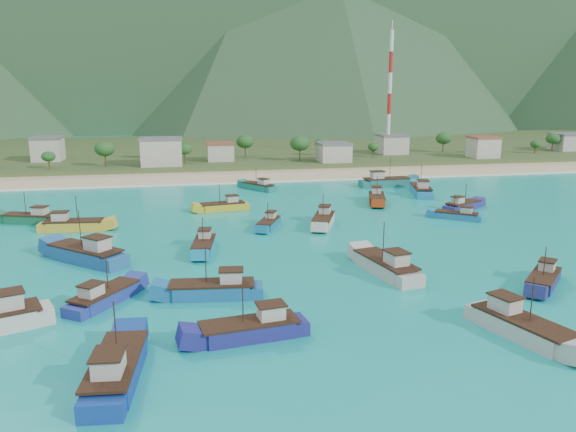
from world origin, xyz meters
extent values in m
plane|color=#0C8C81|center=(0.00, 0.00, 0.00)|extent=(600.00, 600.00, 0.00)
cube|color=beige|center=(0.00, 79.00, 0.00)|extent=(400.00, 18.00, 1.20)
cube|color=#385123|center=(0.00, 140.00, 0.00)|extent=(400.00, 110.00, 2.40)
cube|color=white|center=(0.00, 69.50, 0.00)|extent=(400.00, 2.50, 0.08)
cube|color=#284C2D|center=(-40.00, 300.00, 75.00)|extent=(800.00, 160.00, 150.00)
cube|color=beige|center=(-62.56, 112.29, 4.99)|extent=(8.36, 9.13, 6.77)
cube|color=beige|center=(-28.14, 94.66, 5.33)|extent=(11.40, 8.85, 7.46)
cube|color=beige|center=(-10.84, 101.76, 4.13)|extent=(7.83, 6.53, 5.06)
cube|color=beige|center=(22.75, 93.86, 4.21)|extent=(9.00, 9.07, 5.21)
cube|color=beige|center=(47.38, 109.55, 4.59)|extent=(8.89, 8.57, 5.99)
cube|color=beige|center=(72.13, 94.03, 4.71)|extent=(8.16, 7.26, 6.21)
cube|color=beige|center=(114.20, 107.92, 4.36)|extent=(12.87, 9.21, 5.52)
cylinder|color=red|center=(45.26, 108.00, 4.91)|extent=(1.20, 1.20, 6.63)
cylinder|color=white|center=(45.26, 108.00, 11.54)|extent=(1.20, 1.20, 6.63)
cylinder|color=red|center=(45.26, 108.00, 18.17)|extent=(1.20, 1.20, 6.63)
cylinder|color=white|center=(45.26, 108.00, 24.80)|extent=(1.20, 1.20, 6.63)
cylinder|color=red|center=(45.26, 108.00, 31.43)|extent=(1.20, 1.20, 6.63)
cylinder|color=white|center=(45.26, 108.00, 38.06)|extent=(1.20, 1.20, 6.63)
cube|color=beige|center=(-40.48, -12.98, 2.75)|extent=(3.43, 3.12, 1.82)
cube|color=#14623F|center=(-49.67, 33.91, 0.53)|extent=(10.70, 6.11, 1.87)
cube|color=beige|center=(-47.68, 33.25, 2.22)|extent=(2.81, 2.52, 1.52)
cylinder|color=#382114|center=(-50.22, 34.09, 3.57)|extent=(0.12, 0.12, 4.20)
cube|color=beige|center=(1.26, 22.72, 0.53)|extent=(6.53, 10.60, 1.86)
cube|color=beige|center=(2.02, 24.66, 2.21)|extent=(2.59, 2.84, 1.51)
cylinder|color=#382114|center=(1.05, 22.18, 3.54)|extent=(0.12, 0.12, 4.17)
cube|color=#167361|center=(-5.26, 59.34, 0.47)|extent=(7.81, 9.41, 1.73)
cube|color=beige|center=(-4.13, 57.75, 2.04)|extent=(2.68, 2.78, 1.41)
cylinder|color=#382114|center=(-5.57, 59.79, 3.28)|extent=(0.12, 0.12, 3.90)
cube|color=navy|center=(-31.81, -8.07, 0.49)|extent=(7.93, 9.70, 1.78)
cube|color=beige|center=(-32.95, -9.72, 2.10)|extent=(2.74, 2.85, 1.45)
cylinder|color=#382114|center=(-31.50, -7.61, 3.38)|extent=(0.12, 0.12, 4.00)
cube|color=navy|center=(-28.79, -25.91, 0.68)|extent=(4.63, 12.21, 2.17)
cube|color=beige|center=(-29.02, -28.34, 2.65)|extent=(2.43, 2.91, 1.76)
cylinder|color=#382114|center=(-28.72, -25.24, 4.21)|extent=(0.12, 0.12, 4.88)
cube|color=#8F310F|center=(17.07, 39.39, 0.54)|extent=(5.96, 10.72, 1.87)
cube|color=beige|center=(17.69, 41.40, 2.23)|extent=(2.49, 2.79, 1.52)
cylinder|color=#382114|center=(16.89, 38.83, 3.57)|extent=(0.12, 0.12, 4.21)
cube|color=gold|center=(-41.00, 27.21, 0.57)|extent=(10.90, 3.98, 1.94)
cube|color=beige|center=(-43.18, 27.38, 2.33)|extent=(2.57, 2.14, 1.58)
cylinder|color=#382114|center=(-40.39, 27.16, 3.73)|extent=(0.12, 0.12, 4.37)
cube|color=#16609A|center=(-19.95, -8.49, 0.59)|extent=(11.21, 4.38, 1.99)
cube|color=beige|center=(-17.72, -8.73, 2.39)|extent=(2.68, 2.26, 1.61)
cylinder|color=#382114|center=(-20.56, -8.43, 3.82)|extent=(0.12, 0.12, 4.47)
cube|color=#B6B2A6|center=(2.67, -4.21, 0.69)|extent=(5.86, 12.49, 2.19)
cube|color=beige|center=(3.15, -6.62, 2.67)|extent=(2.70, 3.11, 1.78)
cylinder|color=#382114|center=(2.53, -3.54, 4.25)|extent=(0.12, 0.12, 4.92)
cube|color=navy|center=(31.77, 30.12, 0.45)|extent=(9.57, 6.75, 1.70)
cube|color=beige|center=(30.07, 29.24, 1.99)|extent=(2.67, 2.50, 1.38)
cylinder|color=#382114|center=(32.24, 30.36, 3.21)|extent=(0.12, 0.12, 3.82)
cube|color=teal|center=(30.00, 46.45, 0.69)|extent=(6.53, 12.45, 2.17)
cube|color=beige|center=(29.36, 44.10, 2.65)|extent=(2.82, 3.19, 1.76)
cylinder|color=#382114|center=(30.18, 47.11, 4.21)|extent=(0.12, 0.12, 4.88)
cube|color=gold|center=(-15.14, 38.21, 0.47)|extent=(9.90, 4.45, 1.74)
cube|color=beige|center=(-13.22, 38.55, 2.04)|extent=(2.44, 2.10, 1.41)
cylinder|color=#382114|center=(-15.68, 38.11, 3.29)|extent=(0.12, 0.12, 3.91)
cube|color=#1B71AB|center=(26.38, 22.50, 0.36)|extent=(8.21, 7.03, 1.53)
cube|color=beige|center=(27.75, 21.47, 1.75)|extent=(2.45, 2.38, 1.24)
cylinder|color=#382114|center=(25.99, 22.79, 2.85)|extent=(0.12, 0.12, 3.44)
cube|color=navy|center=(19.92, -12.29, 0.44)|extent=(8.44, 8.55, 1.69)
cube|color=beige|center=(21.25, -10.93, 1.97)|extent=(2.69, 2.70, 1.37)
cylinder|color=#382114|center=(19.55, -12.66, 3.18)|extent=(0.12, 0.12, 3.80)
cube|color=#1284AC|center=(-20.05, 10.69, 0.46)|extent=(4.20, 9.76, 1.72)
cube|color=beige|center=(-19.75, 12.60, 2.02)|extent=(2.04, 2.39, 1.40)
cylinder|color=#382114|center=(-20.13, 10.16, 3.25)|extent=(0.12, 0.12, 3.86)
cube|color=#1E6962|center=(26.16, 57.69, 0.75)|extent=(12.81, 4.42, 2.29)
cube|color=beige|center=(23.58, 57.55, 2.83)|extent=(2.99, 2.47, 1.86)
cylinder|color=#382114|center=(26.88, 57.73, 4.48)|extent=(0.12, 0.12, 5.16)
cube|color=#BCB4AC|center=(9.00, -24.79, 0.64)|extent=(6.68, 11.95, 2.08)
cube|color=beige|center=(8.30, -22.55, 2.53)|extent=(2.79, 3.12, 1.69)
cylinder|color=#382114|center=(9.20, -25.41, 4.03)|extent=(0.12, 0.12, 4.69)
cube|color=#225898|center=(-36.35, 8.40, 0.77)|extent=(12.05, 11.55, 2.34)
cube|color=beige|center=(-34.42, 6.61, 2.90)|extent=(3.75, 3.72, 1.90)
cylinder|color=#382114|center=(-36.89, 8.90, 4.58)|extent=(0.12, 0.12, 5.27)
cube|color=#0F6A91|center=(-8.40, 23.03, 0.35)|extent=(5.54, 8.54, 1.50)
cube|color=beige|center=(-7.72, 24.58, 1.71)|extent=(2.14, 2.32, 1.22)
cylinder|color=#382114|center=(-8.59, 22.60, 2.79)|extent=(0.12, 0.12, 3.38)
cube|color=navy|center=(-17.04, -20.03, 0.57)|extent=(11.03, 4.61, 1.94)
cube|color=beige|center=(-14.88, -19.73, 2.33)|extent=(2.68, 2.28, 1.58)
cylinder|color=#382114|center=(-17.64, -20.11, 3.73)|extent=(0.12, 0.12, 4.37)
camera|label=1|loc=(-22.86, -69.97, 23.69)|focal=35.00mm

